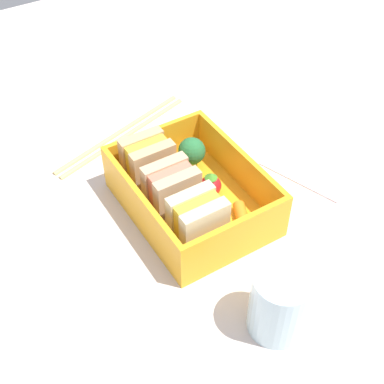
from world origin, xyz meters
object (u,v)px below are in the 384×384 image
carrot_stick_far_left (242,217)px  broccoli_floret (192,152)px  drinking_glass (280,302)px  sandwich_left (198,222)px  sandwich_center (148,163)px  chopstick_pair (122,133)px  folded_napkin (314,164)px  sandwich_center_left (171,191)px  strawberry_far_left (212,186)px

carrot_stick_far_left → broccoli_floret: bearing=-0.2°
carrot_stick_far_left → drinking_glass: size_ratio=0.53×
sandwich_left → sandwich_center: 10.56cm
chopstick_pair → folded_napkin: (-18.03, -17.66, -0.15)cm
sandwich_center_left → strawberry_far_left: size_ratio=1.99×
broccoli_floret → sandwich_center: bearing=87.2°
sandwich_center → drinking_glass: same height
broccoli_floret → chopstick_pair: 12.40cm
sandwich_center → drinking_glass: bearing=-176.3°
strawberry_far_left → broccoli_floret: size_ratio=0.74×
carrot_stick_far_left → drinking_glass: drinking_glass is taller
sandwich_center_left → drinking_glass: size_ratio=0.84×
sandwich_center → chopstick_pair: 11.85cm
chopstick_pair → sandwich_center: bearing=170.8°
sandwich_left → folded_napkin: bearing=-79.6°
sandwich_center_left → strawberry_far_left: 5.37cm
carrot_stick_far_left → folded_napkin: carrot_stick_far_left is taller
strawberry_far_left → drinking_glass: drinking_glass is taller
chopstick_pair → drinking_glass: bearing=179.4°
sandwich_center_left → chopstick_pair: sandwich_center_left is taller
sandwich_center_left → chopstick_pair: 16.88cm
sandwich_center → chopstick_pair: bearing=-9.2°
chopstick_pair → drinking_glass: (-33.28, 0.37, 3.26)cm
sandwich_left → broccoli_floret: sandwich_left is taller
sandwich_center → folded_napkin: size_ratio=0.56×
sandwich_center → carrot_stick_far_left: 12.33cm
folded_napkin → strawberry_far_left: bearing=83.9°
chopstick_pair → folded_napkin: 25.24cm
broccoli_floret → chopstick_pair: broccoli_floret is taller
sandwich_center_left → folded_napkin: (-1.71, -19.45, -4.03)cm
broccoli_floret → chopstick_pair: bearing=18.9°
sandwich_center_left → drinking_glass: 17.02cm
sandwich_left → sandwich_center: size_ratio=1.00×
chopstick_pair → folded_napkin: bearing=-135.6°
sandwich_center_left → strawberry_far_left: bearing=-92.1°
chopstick_pair → broccoli_floret: bearing=-161.1°
carrot_stick_far_left → sandwich_center_left: bearing=46.0°
sandwich_center_left → folded_napkin: 19.94cm
carrot_stick_far_left → chopstick_pair: 22.15cm
strawberry_far_left → folded_napkin: size_ratio=0.28×
sandwich_center → broccoli_floret: size_ratio=1.48×
sandwich_center → chopstick_pair: sandwich_center is taller
sandwich_center_left → drinking_glass: same height
strawberry_far_left → folded_napkin: (-1.52, -14.36, -2.35)cm
broccoli_floret → drinking_glass: bearing=169.0°
drinking_glass → folded_napkin: (15.24, -18.03, -3.41)cm
sandwich_center → chopstick_pair: size_ratio=0.29×
broccoli_floret → sandwich_left: bearing=151.1°
sandwich_center → folded_napkin: 21.06cm
sandwich_center → strawberry_far_left: sandwich_center is taller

